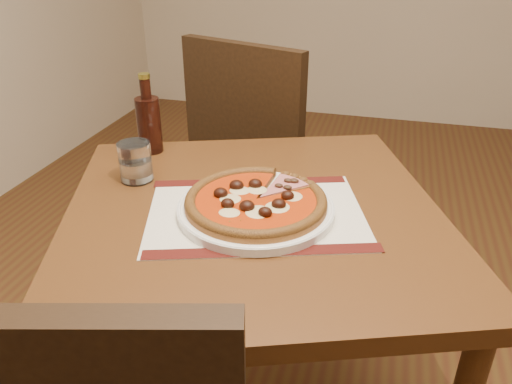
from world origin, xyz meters
TOP-DOWN VIEW (x-y plane):
  - table at (-0.79, 0.14)m, footprint 1.03×1.03m
  - chair_far at (-0.96, 0.86)m, footprint 0.58×0.58m
  - placemat at (-0.78, 0.12)m, footprint 0.53×0.45m
  - plate at (-0.78, 0.12)m, footprint 0.33×0.33m
  - pizza at (-0.78, 0.12)m, footprint 0.30×0.30m
  - ham_slice at (-0.72, 0.20)m, footprint 0.11×0.14m
  - water_glass at (-1.09, 0.20)m, footprint 0.09×0.09m
  - bottle at (-1.14, 0.37)m, footprint 0.06×0.06m

SIDE VIEW (x-z plane):
  - chair_far at x=-0.96m, z-range 0.07..1.04m
  - table at x=-0.79m, z-range 0.27..1.02m
  - placemat at x=-0.78m, z-range 0.75..0.75m
  - plate at x=-0.78m, z-range 0.75..0.77m
  - ham_slice at x=-0.72m, z-range 0.77..0.79m
  - pizza at x=-0.78m, z-range 0.76..0.80m
  - water_glass at x=-1.09m, z-range 0.75..0.84m
  - bottle at x=-1.14m, z-range 0.73..0.94m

